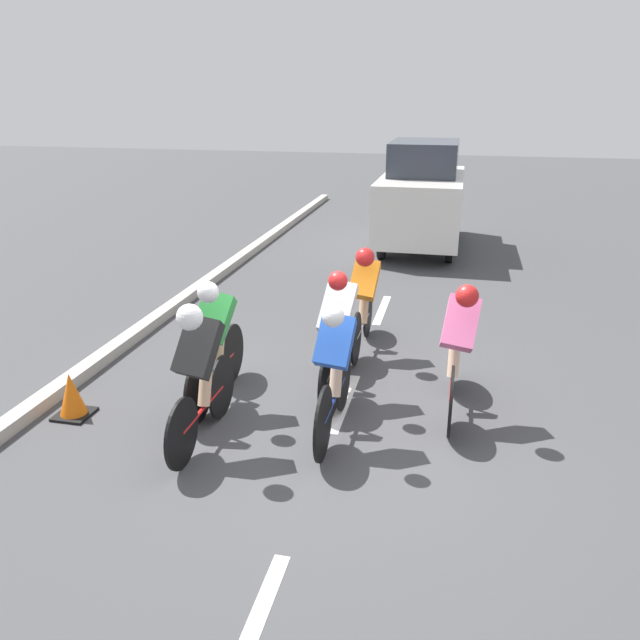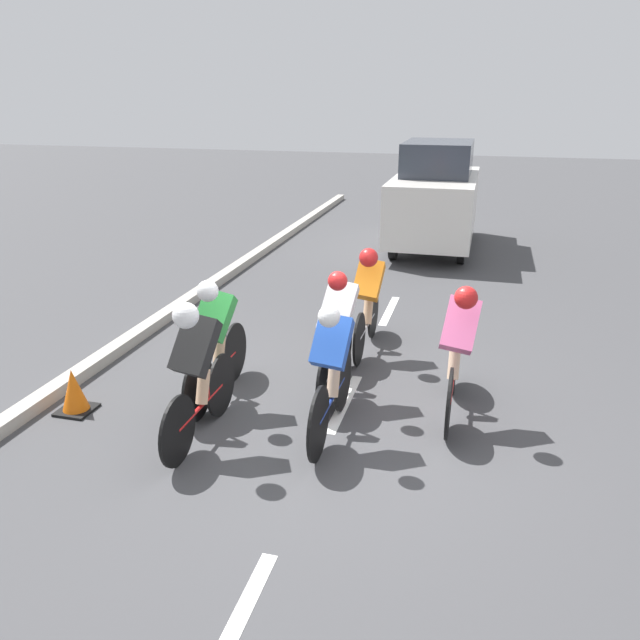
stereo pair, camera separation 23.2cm
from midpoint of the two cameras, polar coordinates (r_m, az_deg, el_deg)
name	(u,v)px [view 2 (the right image)]	position (r m, az deg, el deg)	size (l,w,h in m)	color
ground_plane	(336,421)	(6.61, 2.46, -9.22)	(60.00, 60.00, 0.00)	#424244
lane_stripe_near	(234,628)	(4.48, -6.20, -26.24)	(0.12, 1.40, 0.01)	white
lane_stripe_mid	(345,402)	(6.97, 3.22, -7.54)	(0.12, 1.40, 0.01)	white
lane_stripe_far	(389,310)	(9.88, 7.04, 0.87)	(0.12, 1.40, 0.01)	white
curb	(91,366)	(8.13, -19.48, -4.01)	(0.20, 27.22, 0.14)	#A8A399
cyclist_orange	(368,296)	(8.02, 5.23, 2.17)	(0.38, 1.65, 1.46)	black
cyclist_pink	(457,347)	(6.54, 13.44, -2.45)	(0.39, 1.73, 1.51)	black
cyclist_black	(197,366)	(5.97, -10.13, -4.19)	(0.40, 1.65, 1.52)	black
cyclist_white	(337,329)	(6.86, 2.54, -0.82)	(0.41, 1.64, 1.51)	black
cyclist_blue	(332,367)	(6.03, 2.18, -4.34)	(0.37, 1.73, 1.45)	black
cyclist_green	(215,337)	(6.75, -8.61, -1.56)	(0.42, 1.68, 1.47)	black
support_car	(435,197)	(13.90, 10.96, 11.02)	(1.70, 3.86, 2.26)	black
traffic_cone	(74,391)	(7.13, -20.71, -6.14)	(0.36, 0.36, 0.49)	black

